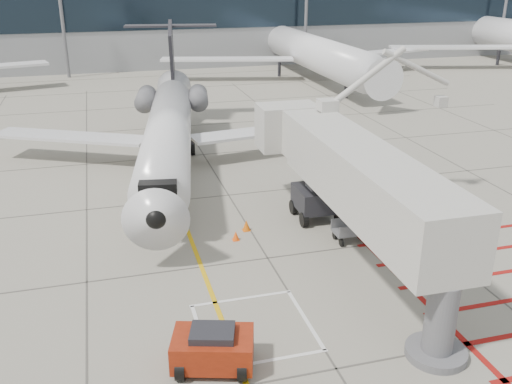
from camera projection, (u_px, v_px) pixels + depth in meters
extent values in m
plane|color=gray|center=(296.00, 305.00, 22.51)|extent=(260.00, 260.00, 0.00)
cone|color=#FF530D|center=(236.00, 236.00, 27.74)|extent=(0.34, 0.34, 0.48)
cone|color=#DF5D0B|center=(246.00, 225.00, 28.74)|extent=(0.40, 0.40, 0.56)
cube|color=gray|center=(206.00, 5.00, 85.09)|extent=(180.00, 28.00, 14.00)
cube|color=black|center=(227.00, 4.00, 72.14)|extent=(180.00, 0.10, 6.00)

